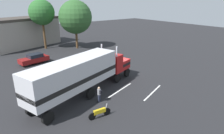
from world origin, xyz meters
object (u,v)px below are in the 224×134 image
object	(u,v)px
semi_truck	(82,73)
tree_center	(75,17)
person_bystander	(99,94)
motorcycle	(100,112)
parked_car	(34,59)
tree_left	(42,13)

from	to	relation	value
semi_truck	tree_center	size ratio (longest dim) A/B	1.48
semi_truck	tree_center	xyz separation A→B (m)	(9.17, 19.18, 3.78)
person_bystander	motorcycle	size ratio (longest dim) A/B	0.77
parked_car	person_bystander	bearing A→B (deg)	-84.75
semi_truck	motorcycle	bearing A→B (deg)	-101.29
person_bystander	tree_center	xyz separation A→B (m)	(8.66, 21.47, 5.41)
parked_car	tree_center	size ratio (longest dim) A/B	0.48
motorcycle	tree_left	xyz separation A→B (m)	(4.72, 27.30, 6.71)
tree_center	motorcycle	bearing A→B (deg)	-113.04
semi_truck	person_bystander	size ratio (longest dim) A/B	8.72
person_bystander	tree_center	distance (m)	23.78
tree_center	tree_left	bearing A→B (deg)	145.96
person_bystander	parked_car	xyz separation A→B (m)	(-1.50, 16.29, -0.09)
person_bystander	tree_left	world-z (taller)	tree_left
motorcycle	tree_left	world-z (taller)	tree_left
parked_car	motorcycle	xyz separation A→B (m)	(0.08, -18.50, -0.33)
motorcycle	tree_center	bearing A→B (deg)	66.96
parked_car	tree_center	xyz separation A→B (m)	(10.15, 5.19, 5.50)
parked_car	tree_left	xyz separation A→B (m)	(4.80, 8.81, 6.38)
person_bystander	motorcycle	xyz separation A→B (m)	(-1.41, -2.21, -0.41)
semi_truck	parked_car	world-z (taller)	semi_truck
person_bystander	tree_left	xyz separation A→B (m)	(3.30, 25.09, 6.30)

